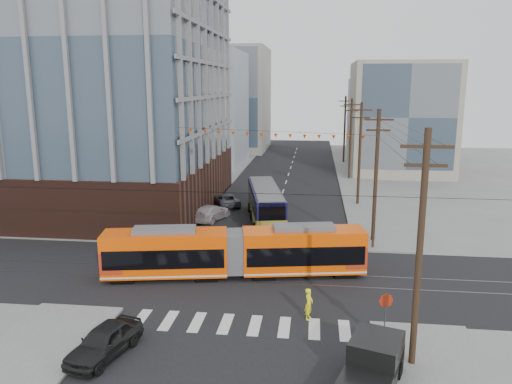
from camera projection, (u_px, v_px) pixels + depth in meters
ground at (248, 302)px, 29.97m from camera, size 160.00×160.00×0.00m
office_building at (68, 70)px, 51.86m from camera, size 30.00×25.00×28.60m
bg_bldg_nw_near at (187, 109)px, 80.54m from camera, size 18.00×16.00×18.00m
bg_bldg_ne_near at (400, 118)px, 73.02m from camera, size 14.00×14.00×16.00m
bg_bldg_nw_far at (227, 99)px, 99.40m from camera, size 16.00×18.00×20.00m
bg_bldg_ne_far at (393, 117)px, 92.41m from camera, size 16.00×16.00×14.00m
utility_pole_near at (419, 253)px, 22.00m from camera, size 0.30×0.30×11.00m
utility_pole_far at (345, 130)px, 82.19m from camera, size 0.30×0.30×11.00m
streetcar at (235, 252)px, 33.64m from camera, size 17.70×5.64×3.38m
city_bus at (265, 204)px, 47.30m from camera, size 4.87×12.30×3.41m
pickup_truck at (367, 377)px, 20.53m from camera, size 3.83×6.12×1.96m
black_sedan at (104, 341)px, 23.81m from camera, size 2.86×4.78×1.52m
parked_car_silver at (200, 234)px, 41.23m from camera, size 2.42×4.45×1.39m
parked_car_white at (211, 212)px, 47.95m from camera, size 3.48×5.50×1.48m
parked_car_grey at (226, 200)px, 53.66m from camera, size 4.02×5.35×1.35m
pedestrian at (309, 304)px, 27.57m from camera, size 0.59×0.75×1.79m
stop_sign at (385, 320)px, 25.01m from camera, size 0.92×0.92×2.43m
jersey_barrier at (368, 237)px, 41.31m from camera, size 0.93×3.78×0.75m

